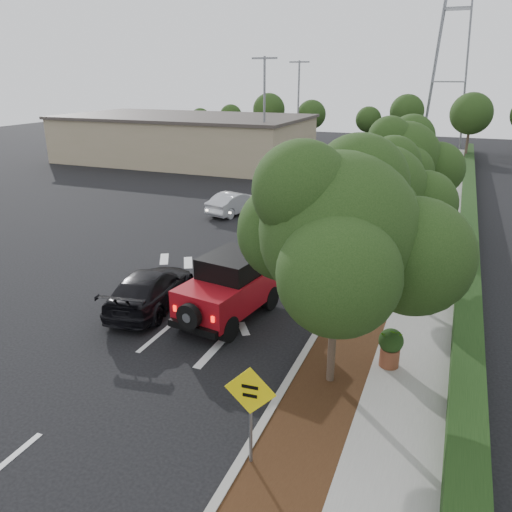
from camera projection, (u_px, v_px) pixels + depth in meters
The scene contains 19 objects.
ground at pixel (158, 336), 15.55m from camera, with size 120.00×120.00×0.00m, color black.
curb at pixel (372, 240), 24.37m from camera, with size 0.20×70.00×0.15m, color #9E9B93.
planting_strip at pixel (393, 242), 24.02m from camera, with size 1.80×70.00×0.12m, color black.
sidewalk at pixel (435, 247), 23.35m from camera, with size 2.00×70.00×0.12m, color gray.
hedge at pixel (468, 244), 22.74m from camera, with size 0.80×70.00×0.80m, color black.
commercial_building at pixel (185, 139), 46.65m from camera, with size 22.00×12.00×4.00m, color #9A8C6A.
transmission_tower at pixel (440, 148), 55.28m from camera, with size 7.00×4.00×28.00m, color slate, non-canonical shape.
street_tree_near at pixel (330, 383), 13.15m from camera, with size 3.80×3.80×5.92m, color #1B3210, non-canonical shape.
street_tree_mid at pixel (374, 286), 19.25m from camera, with size 3.20×3.20×5.32m, color #1B3210, non-canonical shape.
street_tree_far at pixel (396, 238), 24.91m from camera, with size 3.40×3.40×5.62m, color #1B3210, non-canonical shape.
light_pole_a at pixel (264, 175), 40.50m from camera, with size 2.00×0.22×9.00m, color slate, non-canonical shape.
light_pole_b at pixel (297, 154), 51.31m from camera, with size 2.00×0.22×9.00m, color slate, non-canonical shape.
red_jeep at pixel (232, 286), 16.48m from camera, with size 2.41×4.37×2.16m.
silver_suv_ahead at pixel (324, 232), 23.48m from camera, with size 2.37×5.14×1.43m, color #9C9EA4.
black_suv_oncoming at pixel (151, 289), 17.33m from camera, with size 1.86×4.58×1.33m, color black.
silver_sedan_oncoming at pixel (235, 203), 29.11m from camera, with size 1.35×3.87×1.28m, color #B2B4BA.
parked_suv at pixel (237, 164), 41.59m from camera, with size 1.62×4.02×1.37m, color #A9ACB0.
speed_hump_sign at pixel (250, 403), 9.83m from camera, with size 1.06×0.12×2.26m.
terracotta_planter at pixel (391, 344), 13.51m from camera, with size 0.67×0.67×1.17m.
Camera 1 is at (7.99, -11.62, 7.65)m, focal length 35.00 mm.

